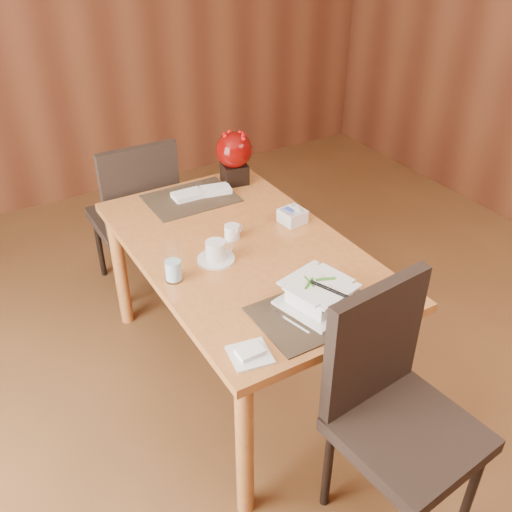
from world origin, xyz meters
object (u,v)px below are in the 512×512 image
dining_table (243,265)px  bread_plate (250,355)px  creamer_jug (232,232)px  water_glass (173,263)px  near_chair (393,400)px  berry_decor (234,155)px  far_chair (137,210)px  soup_setting (318,295)px  sugar_caddy (292,216)px  coffee_cup (216,252)px

dining_table → bread_plate: bread_plate is taller
dining_table → creamer_jug: 0.16m
water_glass → near_chair: bearing=-61.0°
berry_decor → far_chair: (-0.47, 0.32, -0.36)m
soup_setting → sugar_caddy: (0.28, 0.59, -0.02)m
creamer_jug → berry_decor: bearing=48.5°
bread_plate → near_chair: near_chair is taller
coffee_cup → sugar_caddy: 0.48m
dining_table → coffee_cup: 0.21m
creamer_jug → bread_plate: bearing=-125.6°
coffee_cup → berry_decor: bearing=55.2°
bread_plate → near_chair: 0.55m
dining_table → water_glass: water_glass is taller
water_glass → sugar_caddy: (0.69, 0.15, -0.05)m
sugar_caddy → coffee_cup: bearing=-167.0°
near_chair → creamer_jug: bearing=90.3°
coffee_cup → water_glass: 0.23m
water_glass → near_chair: near_chair is taller
creamer_jug → dining_table: bearing=-99.2°
near_chair → coffee_cup: bearing=100.3°
soup_setting → berry_decor: bearing=63.9°
berry_decor → bread_plate: 1.39m
creamer_jug → sugar_caddy: (0.32, -0.02, -0.00)m
coffee_cup → near_chair: 0.95m
berry_decor → far_chair: berry_decor is taller
water_glass → coffee_cup: bearing=10.9°
soup_setting → bread_plate: (-0.37, -0.11, -0.05)m
soup_setting → water_glass: bearing=119.3°
dining_table → creamer_jug: creamer_jug is taller
dining_table → coffee_cup: coffee_cup is taller
far_chair → soup_setting: bearing=99.3°
sugar_caddy → water_glass: bearing=-167.6°
soup_setting → water_glass: size_ratio=1.83×
sugar_caddy → creamer_jug: bearing=176.8°
dining_table → sugar_caddy: bearing=13.7°
creamer_jug → bread_plate: (-0.32, -0.72, -0.03)m
berry_decor → near_chair: (-0.19, -1.53, -0.35)m
soup_setting → coffee_cup: bearing=98.3°
water_glass → near_chair: size_ratio=0.17×
dining_table → water_glass: 0.42m
dining_table → coffee_cup: (-0.15, -0.03, 0.14)m
coffee_cup → far_chair: bearing=91.4°
coffee_cup → near_chair: size_ratio=0.16×
water_glass → bread_plate: (0.04, -0.55, -0.08)m
dining_table → soup_setting: size_ratio=4.82×
dining_table → coffee_cup: bearing=-168.3°
far_chair → creamer_jug: bearing=102.4°
dining_table → near_chair: bearing=-83.9°
sugar_caddy → bread_plate: bearing=-132.5°
far_chair → sugar_caddy: bearing=120.9°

